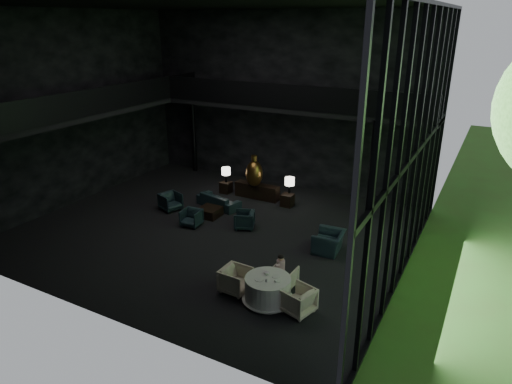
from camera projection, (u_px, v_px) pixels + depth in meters
The scene contains 35 objects.
floor at pixel (215, 230), 17.46m from camera, with size 14.00×12.00×0.02m, color black.
ceiling at pixel (207, 5), 14.63m from camera, with size 14.00×12.00×0.02m, color black.
wall_back at pixel (284, 102), 20.98m from camera, with size 14.00×0.04×8.00m, color black.
wall_front at pixel (75, 175), 11.11m from camera, with size 14.00×0.04×8.00m, color black.
wall_left at pixel (73, 110), 19.16m from camera, with size 0.04×12.00×8.00m, color black.
curtain_wall at pixel (416, 153), 12.95m from camera, with size 0.20×12.00×8.00m, color black, non-canonical shape.
mezzanine_left at pixel (90, 112), 18.72m from camera, with size 2.00×12.00×0.25m, color black.
mezzanine_back at pixel (295, 107), 19.71m from camera, with size 12.00×2.00×0.25m, color black.
railing_left at pixel (106, 99), 18.06m from camera, with size 0.06×12.00×1.00m, color black.
railing_back at pixel (286, 97), 18.68m from camera, with size 12.00×0.06×1.00m, color black.
column_nw at pixel (194, 134), 23.67m from camera, with size 0.24×0.24×4.00m, color black.
column_ne at pixel (372, 170), 17.91m from camera, with size 0.24×0.24×4.00m, color black.
console at pixel (257, 191), 20.51m from camera, with size 2.07×0.47×0.66m, color black.
bronze_urn at pixel (254, 173), 19.95m from camera, with size 0.75×0.75×1.40m.
side_table_left at pixel (226, 187), 21.17m from camera, with size 0.46×0.46×0.51m, color black.
table_lamp_left at pixel (226, 172), 20.94m from camera, with size 0.41×0.41×0.69m.
side_table_right at pixel (287, 200), 19.63m from camera, with size 0.49×0.49×0.54m, color black.
table_lamp_right at pixel (290, 182), 19.51m from camera, with size 0.42×0.42×0.70m.
sofa at pixel (219, 198), 19.52m from camera, with size 1.93×0.56×0.75m, color #1C363A.
lounge_armchair_west at pixel (171, 200), 19.19m from camera, with size 0.82×0.77×0.85m, color #173141.
lounge_armchair_east at pixel (244, 219), 17.52m from camera, with size 0.70×0.66×0.73m, color #152A38.
lounge_armchair_south at pixel (191, 218), 17.72m from camera, with size 0.66×0.62×0.68m, color black.
window_armchair at pixel (329, 238), 15.70m from camera, with size 1.15×0.75×1.00m, color #17272C.
coffee_table at pixel (210, 212), 18.63m from camera, with size 0.83×0.83×0.37m, color black.
dining_table at pixel (268, 291), 12.96m from camera, with size 1.49×1.49×0.75m.
dining_chair_north at pixel (284, 276), 13.70m from camera, with size 0.63×0.59×0.64m, color #B9A690.
dining_chair_east at pixel (298, 298), 12.44m from camera, with size 0.83×0.78×0.86m, color #BAAB9D.
dining_chair_west at pixel (236, 278), 13.39m from camera, with size 0.85×0.80×0.88m, color tan.
child at pixel (281, 263), 13.65m from camera, with size 0.26×0.26×0.55m.
plate_a at pixel (259, 279), 12.72m from camera, with size 0.25×0.25×0.02m, color white.
plate_b at pixel (276, 276), 12.88m from camera, with size 0.23×0.23×0.02m, color white.
saucer at pixel (278, 281), 12.64m from camera, with size 0.16×0.16×0.01m, color white.
coffee_cup at pixel (276, 281), 12.60m from camera, with size 0.09×0.09×0.07m, color white.
cereal_bowl at pixel (267, 273), 12.99m from camera, with size 0.16×0.16×0.08m, color white.
cream_pot at pixel (266, 281), 12.62m from camera, with size 0.06×0.06×0.07m, color #99999E.
Camera 1 is at (8.91, -13.16, 7.55)m, focal length 32.00 mm.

